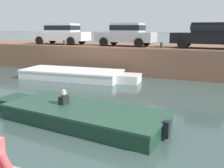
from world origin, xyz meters
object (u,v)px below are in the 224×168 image
boat_moored_west_white (76,74)px  motorboat_passing (77,114)px  car_leftmost_white (61,33)px  mooring_bollard_mid (161,45)px  car_left_inner_silver (126,34)px  car_centre_black (208,34)px  mooring_bollard_west (64,43)px

boat_moored_west_white → motorboat_passing: bearing=-59.2°
car_leftmost_white → mooring_bollard_mid: bearing=-13.6°
boat_moored_west_white → mooring_bollard_mid: size_ratio=15.69×
car_leftmost_white → mooring_bollard_mid: (8.06, -1.95, -0.61)m
car_left_inner_silver → car_leftmost_white: bearing=180.0°
mooring_bollard_mid → boat_moored_west_white: bearing=-153.4°
car_leftmost_white → car_centre_black: (10.47, -0.01, -0.00)m
motorboat_passing → boat_moored_west_white: bearing=120.8°
boat_moored_west_white → car_left_inner_silver: bearing=69.2°
car_centre_black → mooring_bollard_mid: bearing=-141.1°
boat_moored_west_white → mooring_bollard_mid: bearing=26.6°
boat_moored_west_white → car_centre_black: (6.81, 4.14, 2.23)m
mooring_bollard_mid → car_centre_black: bearing=38.9°
boat_moored_west_white → car_centre_black: car_centre_black is taller
motorboat_passing → mooring_bollard_west: (-5.65, 8.02, 1.64)m
car_leftmost_white → mooring_bollard_west: 2.53m
mooring_bollard_west → boat_moored_west_white: bearing=-45.4°
mooring_bollard_west → mooring_bollard_mid: 6.56m
car_leftmost_white → mooring_bollard_west: (1.50, -1.95, -0.61)m
motorboat_passing → mooring_bollard_mid: bearing=83.5°
car_left_inner_silver → mooring_bollard_west: bearing=-152.5°
boat_moored_west_white → mooring_bollard_west: (-2.17, 2.20, 1.63)m
mooring_bollard_west → mooring_bollard_mid: bearing=0.0°
motorboat_passing → car_left_inner_silver: bearing=100.8°
boat_moored_west_white → car_leftmost_white: car_leftmost_white is taller
car_leftmost_white → car_centre_black: 10.47m
motorboat_passing → car_leftmost_white: size_ratio=1.42×
car_left_inner_silver → mooring_bollard_mid: 3.48m
motorboat_passing → car_leftmost_white: bearing=125.6°
mooring_bollard_west → motorboat_passing: bearing=-54.9°
motorboat_passing → car_centre_black: size_ratio=1.47×
car_leftmost_white → boat_moored_west_white: bearing=-48.5°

